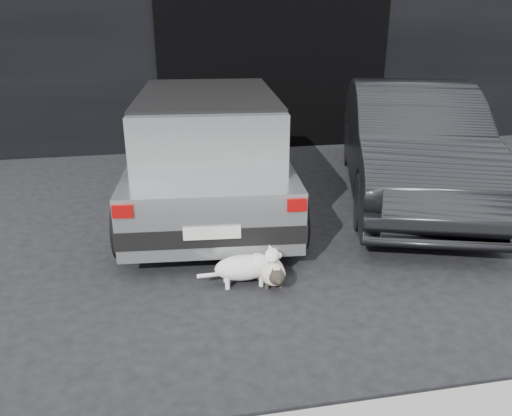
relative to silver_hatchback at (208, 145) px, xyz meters
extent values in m
plane|color=black|center=(0.43, -1.26, -0.79)|extent=(80.00, 80.00, 0.00)
cube|color=black|center=(1.43, 4.74, 1.71)|extent=(34.00, 4.00, 5.00)
cube|color=black|center=(1.43, 2.73, 0.51)|extent=(4.00, 0.10, 2.60)
cube|color=gray|center=(1.43, -3.86, -0.73)|extent=(18.00, 0.25, 0.12)
cube|color=#A3A5A7|center=(0.01, 0.10, -0.30)|extent=(2.07, 4.04, 0.62)
cube|color=#A3A5A7|center=(-0.01, -0.10, 0.32)|extent=(1.75, 2.72, 0.62)
cube|color=black|center=(-0.01, -0.10, 0.32)|extent=(1.75, 2.63, 0.50)
cube|color=black|center=(-0.15, -1.78, -0.39)|extent=(1.77, 0.31, 0.18)
cube|color=black|center=(0.17, 1.97, -0.39)|extent=(1.77, 0.31, 0.18)
cube|color=silver|center=(-0.16, -1.86, -0.33)|extent=(0.52, 0.06, 0.12)
cube|color=#8C0707|center=(-0.93, -1.79, -0.09)|extent=(0.18, 0.05, 0.12)
cube|color=#8C0707|center=(0.61, -1.92, -0.09)|extent=(0.18, 0.05, 0.12)
cube|color=black|center=(-0.01, -0.10, 0.64)|extent=(1.73, 2.47, 0.03)
cylinder|color=black|center=(-0.96, -1.22, -0.49)|extent=(0.27, 0.62, 0.60)
cylinder|color=slate|center=(-1.08, -1.21, -0.49)|extent=(0.05, 0.33, 0.33)
cylinder|color=black|center=(0.74, -1.37, -0.49)|extent=(0.27, 0.62, 0.60)
cylinder|color=slate|center=(0.86, -1.38, -0.49)|extent=(0.05, 0.33, 0.33)
cylinder|color=black|center=(-0.72, 1.52, -0.49)|extent=(0.27, 0.62, 0.60)
cylinder|color=slate|center=(-0.84, 1.53, -0.49)|extent=(0.05, 0.33, 0.33)
cylinder|color=black|center=(0.97, 1.37, -0.49)|extent=(0.27, 0.62, 0.60)
cylinder|color=slate|center=(1.09, 1.36, -0.49)|extent=(0.05, 0.33, 0.33)
imported|color=black|center=(2.65, -0.05, -0.07)|extent=(2.78, 4.67, 1.45)
ellipsoid|color=beige|center=(0.35, -1.99, -0.68)|extent=(0.27, 0.52, 0.20)
ellipsoid|color=beige|center=(0.35, -2.12, -0.66)|extent=(0.23, 0.23, 0.19)
ellipsoid|color=black|center=(0.36, -2.26, -0.62)|extent=(0.15, 0.13, 0.13)
sphere|color=black|center=(0.36, -2.31, -0.63)|extent=(0.06, 0.06, 0.06)
cone|color=black|center=(0.39, -2.24, -0.56)|extent=(0.05, 0.06, 0.07)
cone|color=black|center=(0.32, -2.24, -0.56)|extent=(0.05, 0.06, 0.07)
cylinder|color=black|center=(0.42, -2.14, -0.76)|extent=(0.04, 0.04, 0.06)
cylinder|color=black|center=(0.29, -2.15, -0.76)|extent=(0.04, 0.04, 0.06)
cylinder|color=black|center=(0.41, -1.84, -0.76)|extent=(0.04, 0.04, 0.06)
cylinder|color=black|center=(0.28, -1.85, -0.76)|extent=(0.04, 0.04, 0.06)
cylinder|color=black|center=(0.34, -1.72, -0.72)|extent=(0.14, 0.27, 0.08)
ellipsoid|color=silver|center=(0.10, -2.01, -0.63)|extent=(0.52, 0.27, 0.23)
ellipsoid|color=silver|center=(0.23, -2.01, -0.60)|extent=(0.23, 0.23, 0.19)
ellipsoid|color=white|center=(0.37, -2.02, -0.53)|extent=(0.13, 0.15, 0.13)
sphere|color=white|center=(0.42, -2.02, -0.53)|extent=(0.06, 0.06, 0.06)
cone|color=white|center=(0.35, -1.98, -0.46)|extent=(0.06, 0.05, 0.07)
cone|color=white|center=(0.35, -2.05, -0.46)|extent=(0.06, 0.05, 0.07)
cylinder|color=white|center=(0.25, -1.95, -0.73)|extent=(0.04, 0.04, 0.13)
cylinder|color=white|center=(0.25, -2.08, -0.73)|extent=(0.04, 0.04, 0.13)
cylinder|color=white|center=(-0.05, -1.95, -0.73)|extent=(0.04, 0.04, 0.13)
cylinder|color=white|center=(-0.06, -2.08, -0.73)|extent=(0.04, 0.04, 0.13)
cylinder|color=white|center=(-0.19, -2.01, -0.68)|extent=(0.28, 0.13, 0.09)
ellipsoid|color=gray|center=(0.00, -2.04, -0.60)|extent=(0.19, 0.14, 0.09)
camera|label=1|loc=(-0.52, -5.96, 1.54)|focal=35.00mm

